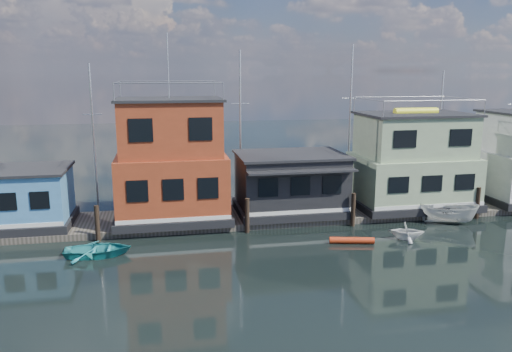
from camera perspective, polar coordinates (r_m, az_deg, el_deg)
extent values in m
plane|color=black|center=(24.36, 12.40, -12.46)|extent=(160.00, 160.00, 0.00)
cube|color=#595147|center=(34.94, 4.70, -4.31)|extent=(48.00, 5.00, 0.40)
cube|color=black|center=(34.77, -25.33, -4.76)|extent=(6.40, 4.90, 0.50)
cube|color=#4A8BC4|center=(34.35, -25.59, -1.96)|extent=(6.00, 4.50, 3.00)
cube|color=black|center=(34.04, -25.83, 0.63)|extent=(6.30, 4.80, 0.16)
cube|color=black|center=(33.62, -9.44, -4.29)|extent=(7.40, 5.90, 0.50)
cube|color=#97381C|center=(33.09, -9.56, -0.76)|extent=(7.00, 5.50, 3.74)
cube|color=#97381C|center=(32.50, -9.78, 5.44)|extent=(6.30, 4.95, 3.46)
cube|color=black|center=(32.35, -9.89, 8.62)|extent=(6.65, 5.23, 0.16)
cylinder|color=silver|center=(32.31, -10.03, 12.31)|extent=(0.08, 0.08, 4.00)
cube|color=black|center=(34.69, 3.91, -3.65)|extent=(7.40, 5.40, 0.50)
cube|color=black|center=(34.22, 3.96, -0.50)|extent=(7.00, 5.00, 3.40)
cube|color=black|center=(33.88, 4.00, 2.44)|extent=(7.30, 5.30, 0.16)
cube|color=black|center=(31.34, 5.29, 0.55)|extent=(7.00, 1.20, 0.12)
cube|color=black|center=(37.93, 17.20, -2.81)|extent=(8.40, 5.90, 0.50)
cube|color=#92AA80|center=(37.53, 17.36, -0.13)|extent=(8.00, 5.50, 3.12)
cube|color=#92AA80|center=(37.05, 17.65, 4.41)|extent=(7.20, 4.95, 2.88)
cube|color=black|center=(36.90, 17.80, 6.75)|extent=(7.60, 5.23, 0.16)
cylinder|color=#FFFE2B|center=(36.88, 17.82, 7.01)|extent=(3.20, 0.56, 0.56)
cylinder|color=#2D2116|center=(31.05, -17.68, -5.21)|extent=(0.28, 0.28, 2.20)
cylinder|color=#2D2116|center=(31.21, -1.01, -4.54)|extent=(0.28, 0.28, 2.20)
cylinder|color=#2D2116|center=(33.08, 11.05, -3.81)|extent=(0.28, 0.28, 2.20)
cylinder|color=#2D2116|center=(37.32, 24.00, -2.84)|extent=(0.28, 0.28, 2.20)
cylinder|color=silver|center=(38.90, -18.06, 4.41)|extent=(0.16, 0.16, 10.50)
cylinder|color=silver|center=(38.74, -18.21, 6.71)|extent=(1.40, 0.06, 0.06)
cylinder|color=silver|center=(39.01, -1.80, 5.74)|extent=(0.16, 0.16, 11.50)
cylinder|color=silver|center=(38.86, -1.82, 8.27)|extent=(1.40, 0.06, 0.06)
cylinder|color=silver|center=(41.35, 10.68, 6.24)|extent=(0.16, 0.16, 12.00)
cylinder|color=silver|center=(41.22, 10.78, 8.73)|extent=(1.40, 0.06, 0.06)
cylinder|color=silver|center=(44.99, 20.19, 4.88)|extent=(0.16, 0.16, 10.00)
cylinder|color=silver|center=(44.85, 20.33, 6.78)|extent=(1.40, 0.06, 0.06)
imported|color=white|center=(31.40, 16.83, -6.01)|extent=(2.55, 2.37, 1.10)
imported|color=teal|center=(28.88, -17.62, -8.02)|extent=(3.58, 2.56, 0.74)
cylinder|color=red|center=(30.06, 10.89, -7.23)|extent=(2.63, 0.94, 0.38)
imported|color=silver|center=(35.50, 21.12, -3.96)|extent=(3.95, 3.01, 1.44)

